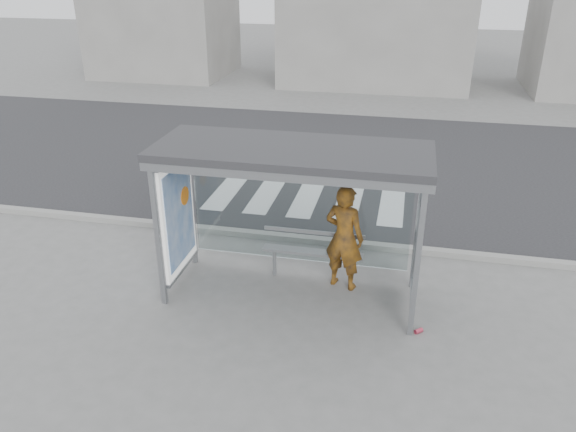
{
  "coord_description": "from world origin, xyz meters",
  "views": [
    {
      "loc": [
        1.67,
        -7.94,
        5.26
      ],
      "look_at": [
        -0.1,
        0.2,
        1.37
      ],
      "focal_mm": 35.0,
      "sensor_mm": 36.0,
      "label": 1
    }
  ],
  "objects_px": {
    "bench": "(313,252)",
    "soda_can": "(419,331)",
    "bus_shelter": "(269,183)",
    "person": "(344,237)"
  },
  "relations": [
    {
      "from": "bench",
      "to": "soda_can",
      "type": "relative_size",
      "value": 13.51
    },
    {
      "from": "bus_shelter",
      "to": "person",
      "type": "distance_m",
      "value": 1.63
    },
    {
      "from": "person",
      "to": "bus_shelter",
      "type": "bearing_deg",
      "value": 36.01
    },
    {
      "from": "bus_shelter",
      "to": "bench",
      "type": "relative_size",
      "value": 2.39
    },
    {
      "from": "bench",
      "to": "soda_can",
      "type": "xyz_separation_m",
      "value": [
        1.87,
        -1.23,
        -0.51
      ]
    },
    {
      "from": "bench",
      "to": "soda_can",
      "type": "bearing_deg",
      "value": -33.29
    },
    {
      "from": "person",
      "to": "soda_can",
      "type": "bearing_deg",
      "value": 156.84
    },
    {
      "from": "soda_can",
      "to": "bus_shelter",
      "type": "bearing_deg",
      "value": 164.25
    },
    {
      "from": "bench",
      "to": "person",
      "type": "bearing_deg",
      "value": -11.77
    },
    {
      "from": "bus_shelter",
      "to": "person",
      "type": "relative_size",
      "value": 2.26
    }
  ]
}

